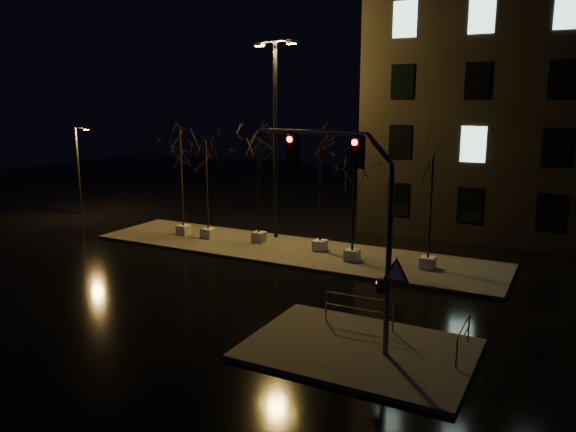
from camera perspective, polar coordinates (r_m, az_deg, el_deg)
The scene contains 14 objects.
ground at distance 24.58m, azimuth -6.51°, elevation -6.92°, with size 90.00×90.00×0.00m, color black.
median at distance 29.49m, azimuth 0.04°, elevation -3.51°, with size 22.00×5.00×0.15m, color #43413B.
sidewalk_corner at distance 18.42m, azimuth 7.20°, elevation -13.28°, with size 7.00×5.00×0.15m, color #43413B.
tree_0 at distance 32.39m, azimuth -10.86°, elevation 6.30°, with size 1.80×1.80×6.23m.
tree_1 at distance 31.36m, azimuth -8.32°, elevation 5.40°, with size 1.80×1.80×5.65m.
tree_2 at distance 30.18m, azimuth -3.06°, elevation 5.58°, with size 1.80×1.80×5.87m.
tree_3 at distance 28.39m, azimuth 3.37°, elevation 4.98°, with size 1.80×1.80×5.73m.
tree_4 at distance 26.72m, azimuth 6.71°, elevation 3.61°, with size 1.80×1.80×5.19m.
tree_5 at distance 26.04m, azimuth 14.41°, elevation 3.39°, with size 1.80×1.80×5.36m.
traffic_signal_mast at distance 17.18m, azimuth 7.04°, elevation 0.75°, with size 5.49×0.83×6.76m.
streetlight_main at distance 31.09m, azimuth -1.29°, elevation 9.05°, with size 2.70×0.70×10.79m.
streetlight_far at distance 41.29m, azimuth -20.45°, elevation 4.72°, with size 1.18×0.29×6.01m.
guard_rail_a at distance 19.71m, azimuth 7.19°, elevation -9.11°, with size 2.50×0.10×1.08m.
guard_rail_b at distance 18.32m, azimuth 17.38°, elevation -11.48°, with size 0.07×2.06×0.98m.
Camera 1 is at (13.20, -19.20, 7.84)m, focal length 35.00 mm.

